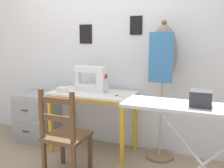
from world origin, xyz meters
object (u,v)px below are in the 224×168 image
(thread_spool_near_machine, at_px, (105,93))
(filing_cabinet, at_px, (38,116))
(scissors, at_px, (118,96))
(ironing_board, at_px, (206,113))
(storage_box, at_px, (201,98))
(dress_form, at_px, (163,62))
(wooden_chair, at_px, (65,136))
(fabric_bowl, at_px, (63,89))
(sewing_machine, at_px, (93,80))

(thread_spool_near_machine, xyz_separation_m, filing_cabinet, (-1.08, 0.11, -0.44))
(scissors, height_order, ironing_board, ironing_board)
(thread_spool_near_machine, height_order, storage_box, storage_box)
(storage_box, bearing_deg, scissors, 144.78)
(dress_form, bearing_deg, scissors, -151.69)
(filing_cabinet, bearing_deg, storage_box, -20.08)
(wooden_chair, relative_size, filing_cabinet, 1.41)
(fabric_bowl, relative_size, thread_spool_near_machine, 3.36)
(scissors, distance_m, storage_box, 1.10)
(scissors, height_order, dress_form, dress_form)
(scissors, bearing_deg, filing_cabinet, 172.90)
(wooden_chair, distance_m, dress_form, 1.29)
(thread_spool_near_machine, relative_size, storage_box, 0.23)
(fabric_bowl, height_order, wooden_chair, wooden_chair)
(sewing_machine, distance_m, fabric_bowl, 0.38)
(fabric_bowl, bearing_deg, storage_box, -20.37)
(ironing_board, bearing_deg, wooden_chair, 174.95)
(scissors, bearing_deg, fabric_bowl, -177.07)
(filing_cabinet, xyz_separation_m, dress_form, (1.68, 0.08, 0.79))
(wooden_chair, relative_size, dress_form, 0.58)
(scissors, relative_size, filing_cabinet, 0.20)
(scissors, xyz_separation_m, dress_form, (0.43, 0.23, 0.37))
(thread_spool_near_machine, bearing_deg, wooden_chair, -107.62)
(sewing_machine, xyz_separation_m, ironing_board, (1.32, -0.79, -0.05))
(filing_cabinet, bearing_deg, scissors, -7.10)
(scissors, bearing_deg, storage_box, -35.22)
(filing_cabinet, bearing_deg, dress_form, 2.56)
(wooden_chair, bearing_deg, storage_box, -4.66)
(filing_cabinet, xyz_separation_m, storage_box, (2.14, -0.78, 0.62))
(sewing_machine, distance_m, scissors, 0.44)
(scissors, distance_m, thread_spool_near_machine, 0.18)
(thread_spool_near_machine, relative_size, dress_form, 0.03)
(ironing_board, bearing_deg, storage_box, 163.97)
(storage_box, bearing_deg, filing_cabinet, 159.92)
(dress_form, relative_size, ironing_board, 1.28)
(filing_cabinet, bearing_deg, thread_spool_near_machine, -5.91)
(wooden_chair, xyz_separation_m, ironing_board, (1.29, -0.11, 0.42))
(scissors, bearing_deg, sewing_machine, 159.33)
(fabric_bowl, height_order, scissors, fabric_bowl)
(scissors, bearing_deg, ironing_board, -34.48)
(filing_cabinet, height_order, dress_form, dress_form)
(wooden_chair, height_order, ironing_board, wooden_chair)
(thread_spool_near_machine, distance_m, filing_cabinet, 1.17)
(scissors, xyz_separation_m, ironing_board, (0.93, -0.64, 0.09))
(wooden_chair, distance_m, ironing_board, 1.36)
(wooden_chair, relative_size, ironing_board, 0.74)
(dress_form, bearing_deg, sewing_machine, -174.15)
(sewing_machine, bearing_deg, thread_spool_near_machine, -25.65)
(fabric_bowl, height_order, filing_cabinet, fabric_bowl)
(wooden_chair, bearing_deg, sewing_machine, 92.81)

